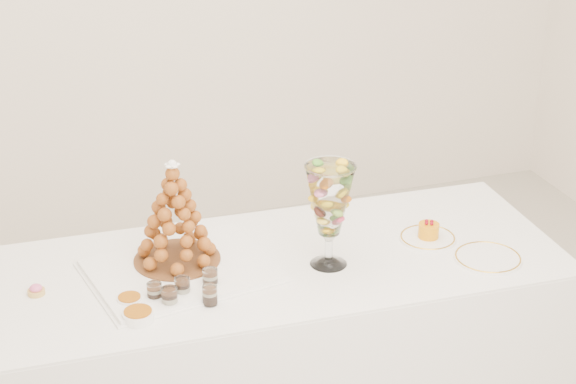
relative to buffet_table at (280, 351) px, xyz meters
name	(u,v)px	position (x,y,z in m)	size (l,w,h in m)	color
buffet_table	(280,351)	(0.00, 0.00, 0.00)	(2.01, 0.86, 0.75)	white
lace_tray	(182,270)	(-0.34, 0.02, 0.39)	(0.59, 0.44, 0.02)	white
macaron_vase	(330,201)	(0.15, -0.08, 0.61)	(0.17, 0.17, 0.37)	white
cake_plate	(428,238)	(0.56, -0.02, 0.38)	(0.20, 0.20, 0.01)	white
spare_plate	(488,258)	(0.69, -0.23, 0.38)	(0.23, 0.23, 0.01)	white
pink_tart	(36,290)	(-0.82, 0.04, 0.39)	(0.06, 0.06, 0.04)	tan
verrine_a	(155,293)	(-0.47, -0.13, 0.41)	(0.05, 0.05, 0.07)	white
verrine_b	(182,287)	(-0.37, -0.13, 0.41)	(0.05, 0.05, 0.07)	white
verrine_c	(210,279)	(-0.28, -0.10, 0.41)	(0.05, 0.05, 0.07)	white
verrine_d	(170,298)	(-0.43, -0.18, 0.41)	(0.05, 0.05, 0.07)	white
verrine_e	(210,295)	(-0.30, -0.20, 0.41)	(0.05, 0.05, 0.06)	white
ramekin_back	(130,301)	(-0.55, -0.12, 0.39)	(0.08, 0.08, 0.03)	white
ramekin_front	(138,316)	(-0.54, -0.22, 0.39)	(0.10, 0.10, 0.03)	white
croquembouche	(175,213)	(-0.34, 0.08, 0.58)	(0.30, 0.30, 0.37)	brown
mousse_cake	(429,230)	(0.56, -0.02, 0.41)	(0.08, 0.08, 0.07)	orange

